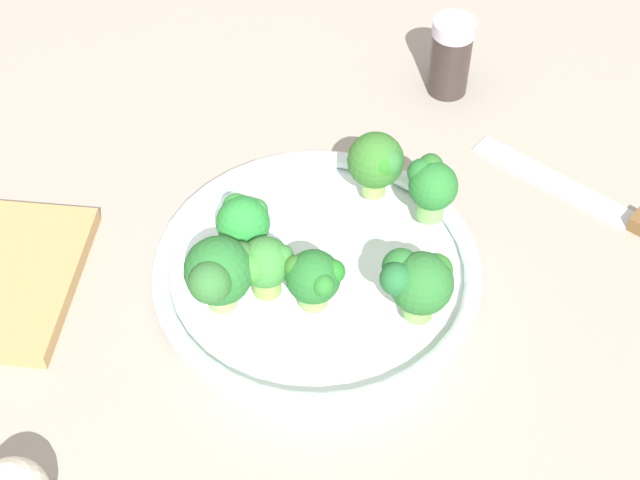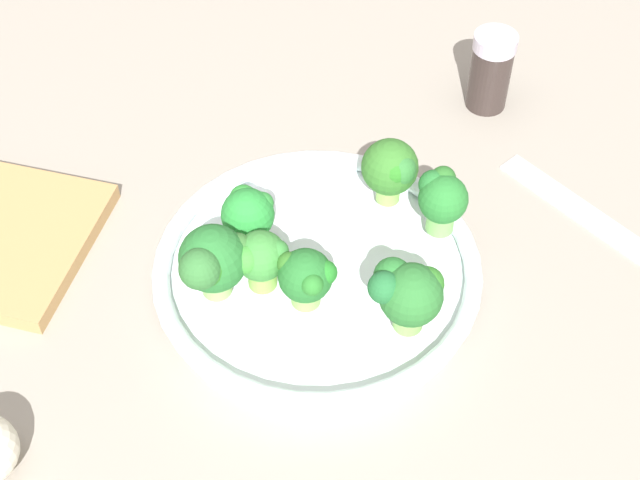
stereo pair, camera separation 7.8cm
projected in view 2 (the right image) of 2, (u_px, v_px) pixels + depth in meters
The scene contains 10 objects.
ground_plane at pixel (295, 310), 82.48cm from camera, with size 130.00×130.00×2.50cm, color gray.
bowl at pixel (320, 273), 81.79cm from camera, with size 28.93×28.93×2.87cm.
broccoli_floret_0 at pixel (212, 262), 75.25cm from camera, with size 5.72×6.99×7.10cm.
broccoli_floret_1 at pixel (248, 213), 80.26cm from camera, with size 4.79×4.71×5.55cm.
broccoli_floret_2 at pixel (442, 197), 80.84cm from camera, with size 4.82×4.47×5.94cm.
broccoli_floret_3 at pixel (306, 277), 75.54cm from camera, with size 4.83×4.56×5.59cm.
broccoli_floret_4 at pixel (408, 292), 73.50cm from camera, with size 6.17×5.62×6.58cm.
broccoli_floret_5 at pixel (389, 167), 82.77cm from camera, with size 5.67×5.15×6.61cm.
broccoli_floret_6 at pixel (260, 258), 76.57cm from camera, with size 4.33×4.80×5.76cm.
pepper_shaker at pixel (491, 71), 95.61cm from camera, with size 4.46×4.46×8.75cm.
Camera 2 is at (-33.97, 36.16, 64.97)cm, focal length 52.28 mm.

